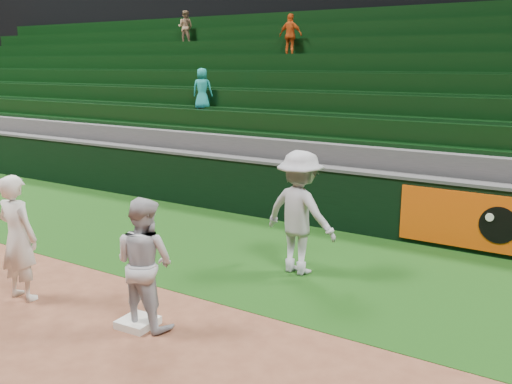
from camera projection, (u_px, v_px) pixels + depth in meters
ground at (146, 319)px, 7.48m from camera, size 70.00×70.00×0.00m
foul_grass at (266, 255)px, 9.94m from camera, size 36.00×4.20×0.01m
first_base at (138, 322)px, 7.26m from camera, size 0.46×0.46×0.10m
first_baseman at (18, 238)px, 7.95m from camera, size 0.68×0.47×1.80m
baserunner at (144, 263)px, 7.12m from camera, size 0.82×0.64×1.68m
base_coach at (300, 213)px, 8.92m from camera, size 1.36×0.90×1.96m
field_wall at (324, 196)px, 11.59m from camera, size 36.00×0.45×1.25m
stadium_seating at (390, 127)px, 14.46m from camera, size 36.00×5.95×5.56m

